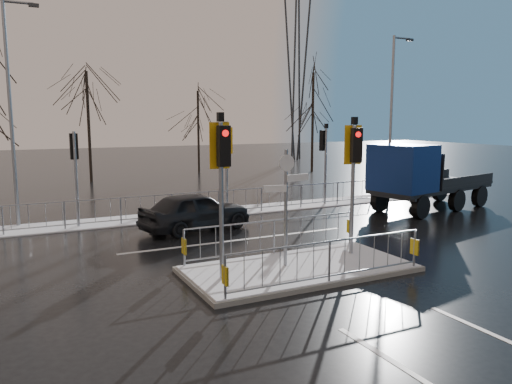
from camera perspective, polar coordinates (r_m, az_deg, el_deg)
name	(u,v)px	position (r m, az deg, el deg)	size (l,w,h in m)	color
ground	(299,271)	(13.42, 4.91, -9.00)	(120.00, 120.00, 0.00)	black
snow_verge	(191,215)	(21.00, -7.43, -2.59)	(30.00, 2.00, 0.04)	white
lane_markings	(305,274)	(13.14, 5.68, -9.36)	(8.00, 11.38, 0.01)	silver
traffic_island	(298,257)	(13.31, 4.86, -7.39)	(6.00, 3.04, 4.15)	slate
far_kerb_fixtures	(202,192)	(20.46, -6.24, -0.03)	(18.00, 0.65, 3.83)	gray
car_far_lane	(196,211)	(18.10, -6.92, -2.17)	(1.65, 4.11, 1.40)	black
flatbed_truck	(415,176)	(22.32, 17.71, 1.73)	(6.67, 3.53, 2.94)	black
tree_far_a	(88,105)	(33.24, -18.67, 9.40)	(3.75, 3.75, 7.08)	black
tree_far_b	(198,116)	(37.14, -6.63, 8.64)	(3.25, 3.25, 6.14)	black
tree_far_c	(313,103)	(38.05, 6.52, 10.09)	(4.00, 4.00, 7.55)	black
street_lamp_right	(392,111)	(25.99, 15.33, 8.97)	(1.25, 0.18, 8.00)	gray
street_lamp_left	(12,105)	(20.40, -26.10, 8.93)	(1.25, 0.18, 8.20)	gray
pylon_wires	(287,41)	(47.74, 3.52, 16.88)	(70.00, 2.38, 19.97)	#2D3033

